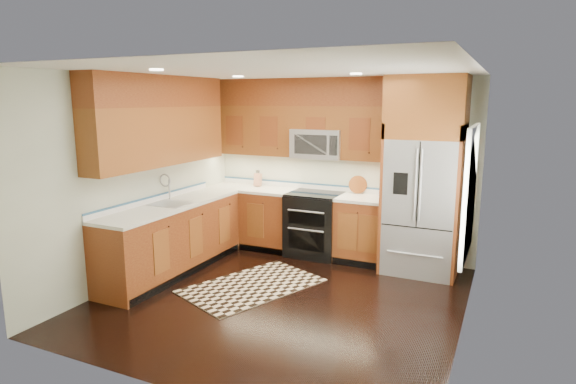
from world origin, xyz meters
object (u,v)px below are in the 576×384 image
at_px(refrigerator, 424,176).
at_px(knife_block, 258,180).
at_px(range, 314,224).
at_px(rug, 252,286).
at_px(utensil_crock, 385,188).

height_order(refrigerator, knife_block, refrigerator).
relative_size(range, knife_block, 3.68).
xyz_separation_m(rug, knife_block, (-0.81, 1.66, 1.04)).
xyz_separation_m(refrigerator, rug, (-1.79, -1.44, -1.30)).
bearing_deg(rug, refrigerator, 61.54).
distance_m(range, refrigerator, 1.76).
relative_size(range, refrigerator, 0.36).
relative_size(rug, knife_block, 6.52).
xyz_separation_m(knife_block, utensil_crock, (2.04, 0.02, 0.01)).
bearing_deg(utensil_crock, knife_block, -179.44).
height_order(range, refrigerator, refrigerator).
height_order(rug, knife_block, knife_block).
relative_size(rug, utensil_crock, 4.89).
bearing_deg(knife_block, rug, -63.95).
relative_size(refrigerator, rug, 1.55).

